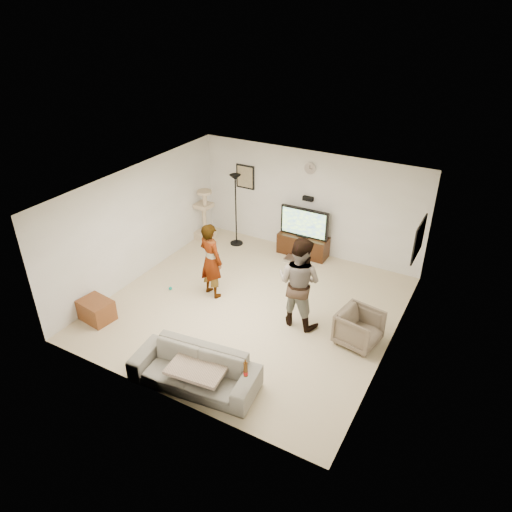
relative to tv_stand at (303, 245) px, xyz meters
The scene contains 24 objects.
floor 2.52m from the tv_stand, 90.40° to the right, with size 5.50×5.50×0.02m, color beige.
ceiling 3.37m from the tv_stand, 90.40° to the right, with size 5.50×5.50×0.02m, color white.
wall_back 1.03m from the tv_stand, 94.08° to the left, with size 5.50×0.04×2.50m, color silver.
wall_front 5.35m from the tv_stand, 90.19° to the right, with size 5.50×0.04×2.50m, color silver.
wall_left 3.86m from the tv_stand, 137.85° to the right, with size 0.04×5.50×2.50m, color silver.
wall_right 3.84m from the tv_stand, 42.51° to the right, with size 0.04×5.50×2.50m, color silver.
wall_clock 1.86m from the tv_stand, 94.65° to the left, with size 0.26×0.26×0.04m, color white.
wall_speaker 1.14m from the tv_stand, 95.40° to the left, with size 0.25×0.10×0.10m, color black.
picture_back 2.20m from the tv_stand, behind, with size 0.42×0.03×0.52m, color gray.
picture_right 3.12m from the tv_stand, 18.45° to the right, with size 0.03×0.78×0.62m, color #FCE872.
tv_stand is the anchor object (origin of this frame).
console_box 0.45m from the tv_stand, 98.92° to the right, with size 0.40×0.30×0.07m, color #B1B1B5.
tv 0.60m from the tv_stand, ahead, with size 1.18×0.08×0.70m, color black.
tv_screen 0.60m from the tv_stand, 90.00° to the right, with size 1.08×0.01×0.61m, color #BCFE5C.
floor_lamp 1.84m from the tv_stand, behind, with size 0.32×0.32×1.81m, color black.
cat_tree 2.62m from the tv_stand, behind, with size 0.43×0.43×1.34m, color tan.
person_left 2.72m from the tv_stand, 110.99° to the right, with size 0.59×0.39×1.62m, color #B0B0B0.
person_right 2.77m from the tv_stand, 68.16° to the right, with size 0.88×0.68×1.80m, color navy.
sofa 4.81m from the tv_stand, 86.97° to the right, with size 2.06×0.81×0.60m, color slate.
throw_blanket 4.82m from the tv_stand, 85.91° to the right, with size 0.90×0.70×0.06m, color tan.
beer_bottle 4.98m from the tv_stand, 75.96° to the right, with size 0.06×0.06×0.25m, color #4F2C0C.
armchair 3.37m from the tv_stand, 48.85° to the right, with size 0.70×0.72×0.66m, color brown.
side_table 4.93m from the tv_stand, 119.34° to the right, with size 0.62×0.47×0.42m, color #5E3117.
toy_ball 3.35m from the tv_stand, 123.20° to the right, with size 0.07×0.07×0.07m, color #038678.
Camera 1 is at (3.89, -6.80, 5.57)m, focal length 33.23 mm.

